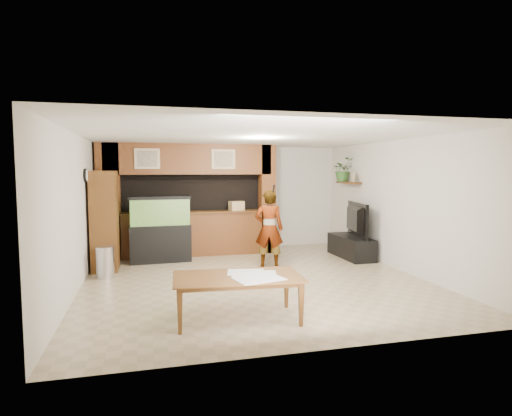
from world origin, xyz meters
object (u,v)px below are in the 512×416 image
object	(u,v)px
aquarium	(160,230)
television	(352,219)
dining_table	(238,299)
person	(269,229)
pantry_cabinet	(105,221)

from	to	relation	value
aquarium	television	size ratio (longest dim) A/B	1.07
television	dining_table	world-z (taller)	television
television	dining_table	xyz separation A→B (m)	(-3.37, -3.44, -0.58)
aquarium	dining_table	xyz separation A→B (m)	(0.89, -4.04, -0.41)
television	person	bearing A→B (deg)	113.84
aquarium	television	world-z (taller)	aquarium
person	dining_table	bearing A→B (deg)	85.76
person	dining_table	distance (m)	3.25
pantry_cabinet	person	xyz separation A→B (m)	(3.25, -0.60, -0.19)
pantry_cabinet	aquarium	distance (m)	1.23
person	dining_table	world-z (taller)	person
pantry_cabinet	aquarium	xyz separation A→B (m)	(1.09, 0.49, -0.29)
pantry_cabinet	television	size ratio (longest dim) A/B	1.47
pantry_cabinet	person	size ratio (longest dim) A/B	1.24
pantry_cabinet	television	bearing A→B (deg)	-1.14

